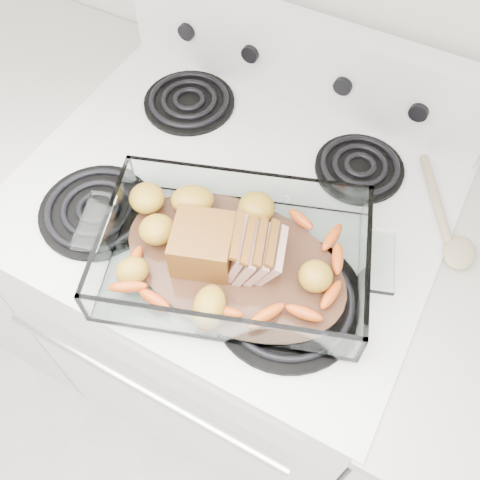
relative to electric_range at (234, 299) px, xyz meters
The scene contains 6 objects.
electric_range is the anchor object (origin of this frame).
counter_left 0.67m from the electric_range, behind, with size 0.58×0.68×0.93m.
baking_dish 0.51m from the electric_range, 60.07° to the right, with size 0.43×0.28×0.08m.
pork_roast 0.53m from the electric_range, 68.34° to the right, with size 0.18×0.10×0.08m.
roast_vegetables 0.51m from the electric_range, 53.15° to the right, with size 0.39×0.21×0.05m.
wooden_spoon 0.61m from the electric_range, 14.48° to the left, with size 0.15×0.22×0.02m.
Camera 1 is at (0.31, 1.12, 1.72)m, focal length 40.00 mm.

